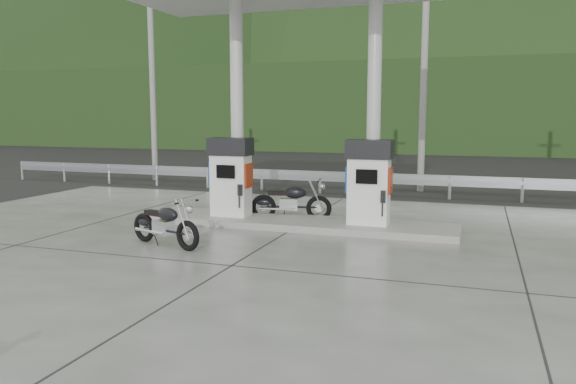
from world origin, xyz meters
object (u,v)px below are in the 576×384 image
(gas_pump_right, at_px, (369,182))
(motorcycle_right, at_px, (291,202))
(gas_pump_left, at_px, (231,177))
(motorcycle_left, at_px, (165,225))

(gas_pump_right, xyz_separation_m, motorcycle_right, (-1.97, 0.70, -0.63))
(gas_pump_left, bearing_deg, motorcycle_left, -94.03)
(motorcycle_left, bearing_deg, gas_pump_right, 56.43)
(motorcycle_right, bearing_deg, gas_pump_right, -30.28)
(gas_pump_right, height_order, motorcycle_left, gas_pump_right)
(gas_pump_right, distance_m, motorcycle_left, 4.31)
(gas_pump_left, relative_size, motorcycle_left, 1.06)
(gas_pump_left, relative_size, motorcycle_right, 1.01)
(motorcycle_left, distance_m, motorcycle_right, 3.59)
(gas_pump_right, bearing_deg, motorcycle_right, 160.36)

